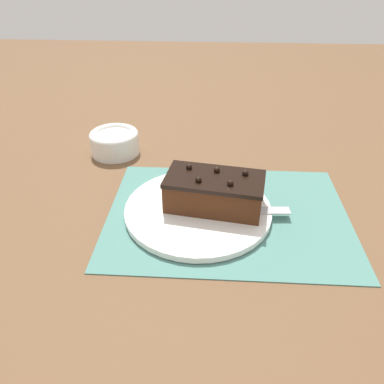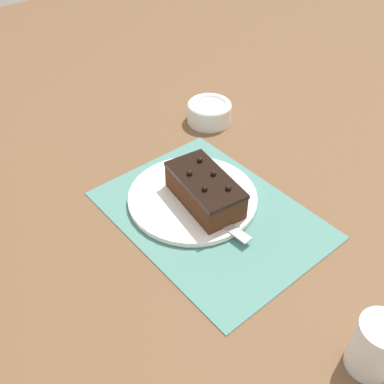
{
  "view_description": "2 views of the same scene",
  "coord_description": "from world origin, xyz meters",
  "px_view_note": "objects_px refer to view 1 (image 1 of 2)",
  "views": [
    {
      "loc": [
        -0.03,
        -0.58,
        0.44
      ],
      "look_at": [
        -0.07,
        -0.02,
        0.06
      ],
      "focal_mm": 35.0,
      "sensor_mm": 36.0,
      "label": 1
    },
    {
      "loc": [
        0.5,
        -0.47,
        0.67
      ],
      "look_at": [
        -0.04,
        -0.01,
        0.04
      ],
      "focal_mm": 42.0,
      "sensor_mm": 36.0,
      "label": 2
    }
  ],
  "objects_px": {
    "cake_plate": "(198,211)",
    "small_bowl": "(115,142)",
    "chocolate_cake": "(214,191)",
    "serving_knife": "(214,209)"
  },
  "relations": [
    {
      "from": "serving_knife",
      "to": "small_bowl",
      "type": "relative_size",
      "value": 1.8
    },
    {
      "from": "cake_plate",
      "to": "small_bowl",
      "type": "bearing_deg",
      "value": 131.55
    },
    {
      "from": "chocolate_cake",
      "to": "cake_plate",
      "type": "bearing_deg",
      "value": -159.35
    },
    {
      "from": "cake_plate",
      "to": "serving_knife",
      "type": "relative_size",
      "value": 1.32
    },
    {
      "from": "cake_plate",
      "to": "small_bowl",
      "type": "relative_size",
      "value": 2.37
    },
    {
      "from": "serving_knife",
      "to": "small_bowl",
      "type": "distance_m",
      "value": 0.35
    },
    {
      "from": "chocolate_cake",
      "to": "small_bowl",
      "type": "bearing_deg",
      "value": 136.65
    },
    {
      "from": "small_bowl",
      "to": "chocolate_cake",
      "type": "bearing_deg",
      "value": -43.35
    },
    {
      "from": "chocolate_cake",
      "to": "small_bowl",
      "type": "xyz_separation_m",
      "value": [
        -0.25,
        0.23,
        -0.02
      ]
    },
    {
      "from": "cake_plate",
      "to": "chocolate_cake",
      "type": "xyz_separation_m",
      "value": [
        0.03,
        0.01,
        0.04
      ]
    }
  ]
}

